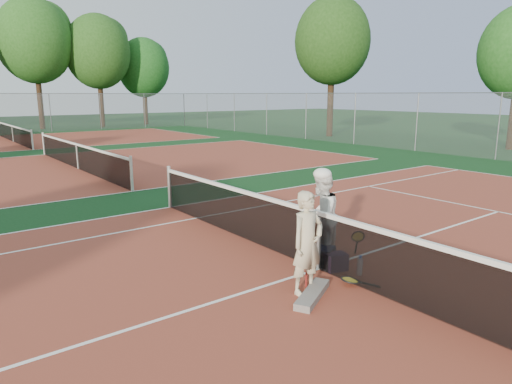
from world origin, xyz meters
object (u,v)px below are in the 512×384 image
Objects in this scene: sports_bag_purple at (336,262)px; racket_black_held at (358,244)px; net_main at (319,241)px; player_a at (307,243)px; sports_bag_navy at (325,256)px; racket_spare at (350,282)px; water_bottle at (360,267)px; racket_red at (307,266)px; player_b at (321,216)px.

racket_black_held is at bearing 12.44° from sports_bag_purple.
player_a is at bearing -145.48° from net_main.
sports_bag_navy is at bearing -57.86° from racket_black_held.
player_a is 1.25m from sports_bag_purple.
racket_spare is at bearing -111.47° from sports_bag_navy.
water_bottle is at bearing -109.04° from racket_spare.
racket_spare is 1.99× the size of water_bottle.
racket_red is (-0.59, -0.32, -0.22)m from net_main.
net_main reaches higher than sports_bag_purple.
player_b is at bearing -11.00° from racket_red.
player_a is 2.61× the size of racket_spare.
net_main is 0.44m from sports_bag_navy.
water_bottle is (0.11, -0.68, -0.00)m from sports_bag_navy.
net_main reaches higher than racket_red.
sports_bag_purple is at bearing -37.17° from racket_red.
sports_bag_purple is at bearing 18.11° from player_a.
net_main is 0.78m from water_bottle.
racket_black_held is at bearing 117.64° from player_b.
racket_spare is 0.50m from water_bottle.
player_a is at bearing -179.02° from racket_red.
water_bottle is at bearing -3.14° from player_a.
sports_bag_navy is at bearing 34.40° from player_b.
sports_bag_navy is (-0.15, -0.28, -0.64)m from player_b.
racket_spare is at bearing -96.89° from net_main.
player_b is 0.88m from sports_bag_purple.
sports_bag_navy is (0.34, 0.87, 0.09)m from racket_spare.
net_main is at bearing 120.71° from water_bottle.
racket_black_held is at bearing 15.31° from player_a.
racket_black_held is 1.75× the size of water_bottle.
water_bottle reaches higher than racket_spare.
sports_bag_purple is at bearing 110.62° from water_bottle.
sports_bag_purple is (-0.04, -0.28, -0.01)m from sports_bag_navy.
racket_black_held is 1.30m from racket_spare.
sports_bag_navy is at bearing 30.06° from player_a.
racket_black_held is at bearing -2.28° from net_main.
racket_black_held is (0.56, -0.40, -0.54)m from player_b.
racket_black_held is 1.45× the size of sports_bag_purple.
player_a reaches higher than racket_red.
net_main is 18.39× the size of racket_spare.
player_b is at bearing -65.02° from racket_spare.
racket_red is 1.57m from racket_black_held.
player_a reaches higher than racket_black_held.
player_a is 1.38m from sports_bag_navy.
player_a is at bearing 177.91° from water_bottle.
player_b reaches higher than sports_bag_navy.
racket_spare is (-1.05, -0.75, -0.20)m from racket_black_held.
net_main is 27.97× the size of sports_bag_navy.
player_b is 5.33× the size of water_bottle.
sports_bag_purple is at bearing -44.48° from net_main.
racket_spare is at bearing -18.97° from player_a.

